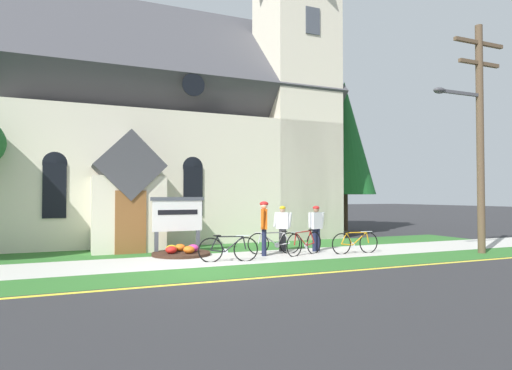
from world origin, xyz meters
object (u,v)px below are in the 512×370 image
at_px(cyclist_in_red_jersey, 264,224).
at_px(utility_pole, 478,126).
at_px(church_sign, 178,216).
at_px(bicycle_black, 355,243).
at_px(roadside_conifer, 345,138).
at_px(bicycle_silver, 274,243).
at_px(bicycle_yellow, 305,243).
at_px(bicycle_red, 228,249).
at_px(cyclist_in_blue_jersey, 283,225).
at_px(cyclist_in_white_jersey, 316,225).

distance_m(cyclist_in_red_jersey, utility_pole, 7.94).
distance_m(church_sign, bicycle_black, 5.98).
distance_m(utility_pole, roadside_conifer, 8.84).
height_order(bicycle_silver, roadside_conifer, roadside_conifer).
relative_size(bicycle_yellow, bicycle_black, 0.93).
height_order(bicycle_yellow, bicycle_black, bicycle_yellow).
height_order(bicycle_yellow, cyclist_in_red_jersey, cyclist_in_red_jersey).
xyz_separation_m(bicycle_black, cyclist_in_red_jersey, (-3.00, 0.69, 0.66)).
bearing_deg(bicycle_yellow, church_sign, 151.27).
bearing_deg(bicycle_red, bicycle_yellow, 7.84).
distance_m(bicycle_black, cyclist_in_blue_jersey, 2.50).
distance_m(cyclist_in_red_jersey, roadside_conifer, 10.81).
height_order(church_sign, cyclist_in_white_jersey, church_sign).
bearing_deg(cyclist_in_red_jersey, bicycle_yellow, -14.87).
distance_m(cyclist_in_red_jersey, cyclist_in_blue_jersey, 1.31).
relative_size(cyclist_in_red_jersey, roadside_conifer, 0.22).
bearing_deg(bicycle_red, utility_pole, -10.09).
distance_m(cyclist_in_blue_jersey, utility_pole, 7.39).
relative_size(cyclist_in_red_jersey, cyclist_in_white_jersey, 1.11).
xyz_separation_m(cyclist_in_red_jersey, cyclist_in_blue_jersey, (1.05, 0.78, -0.13)).
bearing_deg(utility_pole, bicycle_yellow, 161.61).
height_order(cyclist_in_blue_jersey, cyclist_in_white_jersey, cyclist_in_white_jersey).
bearing_deg(church_sign, bicycle_yellow, -28.73).
height_order(bicycle_silver, utility_pole, utility_pole).
bearing_deg(bicycle_silver, utility_pole, -21.43).
height_order(utility_pole, roadside_conifer, roadside_conifer).
relative_size(bicycle_yellow, roadside_conifer, 0.20).
xyz_separation_m(utility_pole, roadside_conifer, (0.70, 8.78, 0.72)).
bearing_deg(bicycle_silver, bicycle_yellow, -39.56).
height_order(bicycle_red, utility_pole, utility_pole).
distance_m(bicycle_yellow, bicycle_red, 2.77).
xyz_separation_m(church_sign, bicycle_yellow, (3.71, -2.03, -0.84)).
relative_size(church_sign, utility_pole, 0.24).
bearing_deg(bicycle_black, utility_pole, -21.32).
xyz_separation_m(bicycle_red, cyclist_in_white_jersey, (3.57, 1.03, 0.53)).
xyz_separation_m(bicycle_silver, utility_pole, (6.39, -2.51, 3.92)).
xyz_separation_m(bicycle_black, roadside_conifer, (4.60, 7.26, 4.64)).
xyz_separation_m(church_sign, cyclist_in_white_jersey, (4.53, -1.38, -0.32)).
xyz_separation_m(church_sign, bicycle_silver, (2.93, -1.39, -0.86)).
bearing_deg(church_sign, utility_pole, -22.69).
height_order(bicycle_black, roadside_conifer, roadside_conifer).
bearing_deg(cyclist_in_blue_jersey, roadside_conifer, 41.49).
relative_size(cyclist_in_white_jersey, utility_pole, 0.20).
bearing_deg(cyclist_in_white_jersey, roadside_conifer, 48.76).
bearing_deg(roadside_conifer, cyclist_in_white_jersey, -131.24).
bearing_deg(bicycle_silver, church_sign, 154.64).
bearing_deg(bicycle_black, bicycle_silver, 158.39).
distance_m(church_sign, cyclist_in_white_jersey, 4.74).
bearing_deg(cyclist_in_blue_jersey, bicycle_silver, -138.50).
relative_size(bicycle_yellow, cyclist_in_blue_jersey, 1.04).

